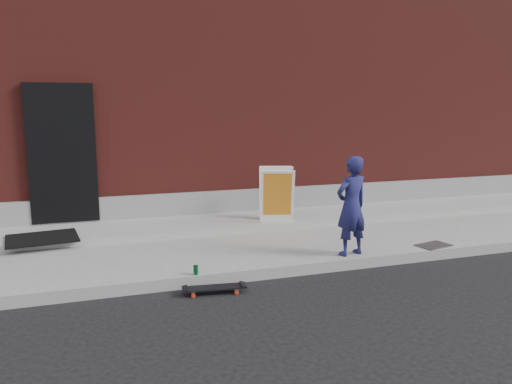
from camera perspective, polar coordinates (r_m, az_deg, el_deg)
name	(u,v)px	position (r m, az deg, el deg)	size (l,w,h in m)	color
ground	(277,279)	(6.43, 2.40, -9.86)	(80.00, 80.00, 0.00)	black
sidewalk	(243,243)	(7.76, -1.53, -5.80)	(20.00, 3.00, 0.15)	slate
apron	(227,222)	(8.57, -3.28, -3.45)	(20.00, 1.20, 0.10)	gray
building	(179,92)	(12.84, -8.84, 11.20)	(20.00, 8.10, 5.00)	maroon
child	(351,206)	(6.85, 10.85, -1.59)	(0.50, 0.33, 1.36)	#1C1C4F
skateboard	(214,288)	(5.94, -4.78, -10.88)	(0.74, 0.27, 0.08)	#B32812
pizza_sign	(277,194)	(8.31, 2.36, -0.26)	(0.72, 0.78, 0.92)	white
soda_can	(196,270)	(6.14, -6.90, -8.85)	(0.06, 0.06, 0.11)	#1A8547
doormat	(42,238)	(7.92, -23.25, -4.87)	(0.97, 0.79, 0.03)	black
utility_plate	(434,245)	(7.76, 19.64, -5.76)	(0.49, 0.31, 0.01)	#4C4C51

